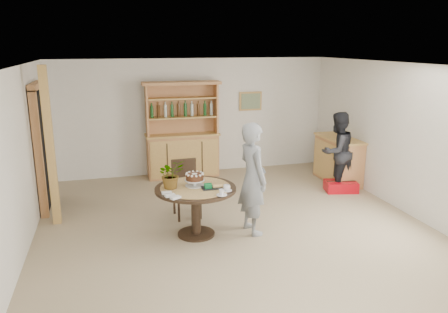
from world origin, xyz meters
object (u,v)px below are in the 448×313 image
dining_chair (186,184)px  adult_person (337,151)px  teen_boy (253,178)px  sideboard (338,160)px  hutch (183,145)px  dining_table (196,197)px  red_suitcase (341,186)px

dining_chair → adult_person: bearing=6.8°
teen_boy → sideboard: bearing=-61.8°
sideboard → adult_person: size_ratio=0.82×
hutch → sideboard: size_ratio=1.62×
dining_table → red_suitcase: size_ratio=1.78×
hutch → sideboard: bearing=-22.2°
dining_chair → red_suitcase: dining_chair is taller
teen_boy → dining_chair: bearing=33.6°
dining_chair → teen_boy: teen_boy is taller
dining_table → teen_boy: (0.85, -0.10, 0.25)m
dining_chair → adult_person: 3.14m
dining_table → red_suitcase: 3.40m
dining_table → adult_person: 3.37m
hutch → dining_chair: 2.26m
teen_boy → adult_person: 2.67m
sideboard → dining_chair: bearing=-163.7°
teen_boy → red_suitcase: 2.75m
sideboard → red_suitcase: size_ratio=1.87×
teen_boy → red_suitcase: (2.28, 1.34, -0.75)m
hutch → dining_chair: (-0.33, -2.23, -0.15)m
sideboard → dining_chair: dining_chair is taller
adult_person → hutch: bearing=-49.6°
dining_chair → teen_boy: bearing=-50.6°
red_suitcase → teen_boy: bearing=-136.7°
hutch → red_suitcase: size_ratio=3.03×
teen_boy → red_suitcase: teen_boy is taller
hutch → sideboard: hutch is taller
adult_person → red_suitcase: adult_person is taller
red_suitcase → dining_table: bearing=-145.5°
red_suitcase → sideboard: bearing=80.3°
dining_table → dining_chair: (-0.00, 0.83, -0.07)m
hutch → red_suitcase: 3.39m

